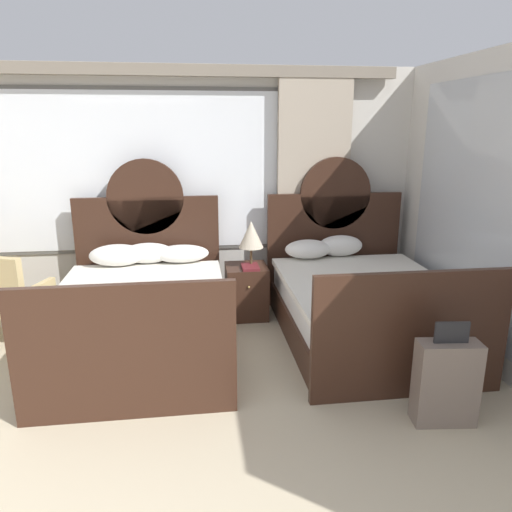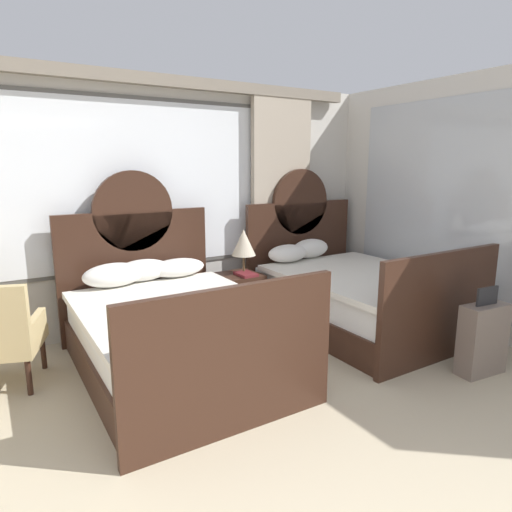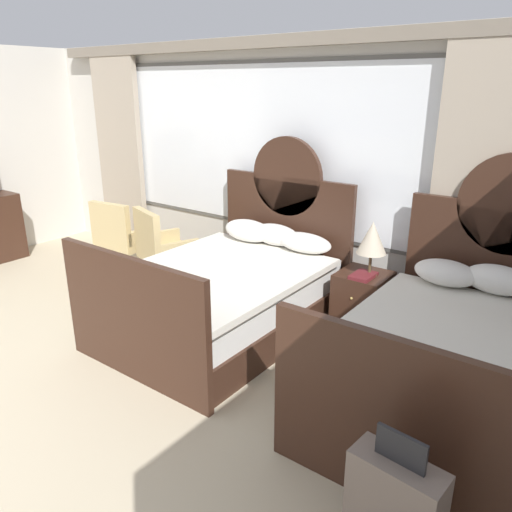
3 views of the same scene
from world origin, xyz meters
name	(u,v)px [view 2 (image 2 of 3)]	position (x,y,z in m)	size (l,w,h in m)	color
wall_back_window	(83,202)	(0.00, 4.24, 1.42)	(6.96, 0.22, 2.70)	beige
bed_near_window	(173,329)	(0.44, 3.07, 0.38)	(1.57, 2.17, 1.73)	#382116
bed_near_mirror	(353,293)	(2.56, 3.06, 0.37)	(1.57, 2.17, 1.73)	#382116
nightstand_between_beds	(240,299)	(1.51, 3.76, 0.29)	(0.45, 0.47, 0.58)	#382116
table_lamp_on_nightstand	(244,243)	(1.56, 3.75, 0.93)	(0.27, 0.27, 0.50)	brown
book_on_nightstand	(246,274)	(1.54, 3.67, 0.60)	(0.18, 0.26, 0.03)	maroon
suitcase_on_floor	(483,339)	(2.68, 1.60, 0.32)	(0.45, 0.23, 0.78)	#75665B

